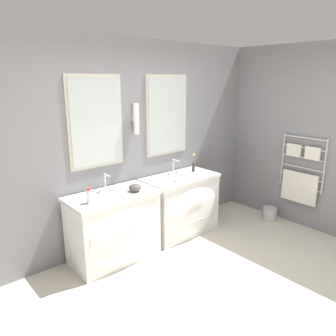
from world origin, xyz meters
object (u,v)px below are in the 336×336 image
vanity_right (182,205)px  toiletry_bottle (89,196)px  vanity_left (115,228)px  waste_bin (270,213)px  flower_vase (193,165)px  amenity_bowl (135,188)px

vanity_right → toiletry_bottle: toiletry_bottle is taller
vanity_left → waste_bin: bearing=-13.2°
toiletry_bottle → flower_vase: (1.72, 0.15, 0.02)m
vanity_left → waste_bin: size_ratio=4.94×
waste_bin → vanity_right: bearing=156.9°
toiletry_bottle → flower_vase: 1.73m
vanity_left → waste_bin: vanity_left is taller
flower_vase → vanity_right: bearing=-163.1°
vanity_right → toiletry_bottle: size_ratio=6.11×
amenity_bowl → flower_vase: size_ratio=0.57×
vanity_right → amenity_bowl: 0.95m
flower_vase → waste_bin: flower_vase is taller
amenity_bowl → waste_bin: 2.35m
vanity_left → amenity_bowl: (0.26, -0.06, 0.46)m
toiletry_bottle → flower_vase: bearing=5.0°
vanity_left → flower_vase: size_ratio=3.96×
amenity_bowl → waste_bin: (2.16, -0.51, -0.77)m
vanity_left → vanity_right: bearing=0.0°
vanity_left → vanity_right: (1.08, 0.00, 0.00)m
toiletry_bottle → vanity_right: bearing=2.3°
vanity_right → amenity_bowl: (-0.83, -0.06, 0.46)m
flower_vase → waste_bin: bearing=-32.8°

